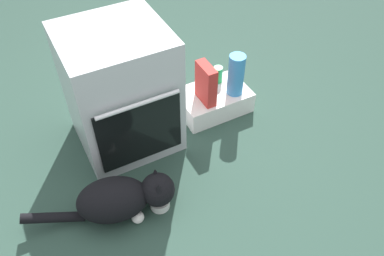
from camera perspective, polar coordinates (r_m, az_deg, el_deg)
ground at (r=2.38m, az=-3.60°, el=-8.20°), size 8.00×8.00×0.00m
oven at (r=2.39m, az=-10.37°, el=5.35°), size 0.59×0.61×0.80m
pantry_cabinet at (r=2.78m, az=3.09°, el=4.04°), size 0.49×0.33×0.16m
food_bowl at (r=2.27m, az=-4.71°, el=-10.83°), size 0.11×0.11×0.07m
cat at (r=2.18m, az=-10.25°, el=-10.02°), size 0.81×0.35×0.27m
cereal_box at (r=2.57m, az=2.05°, el=6.48°), size 0.07×0.18×0.28m
water_bottle at (r=2.65m, az=6.44°, el=7.72°), size 0.11×0.11×0.30m
soda_can at (r=2.79m, az=3.80°, el=7.80°), size 0.07×0.07×0.12m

